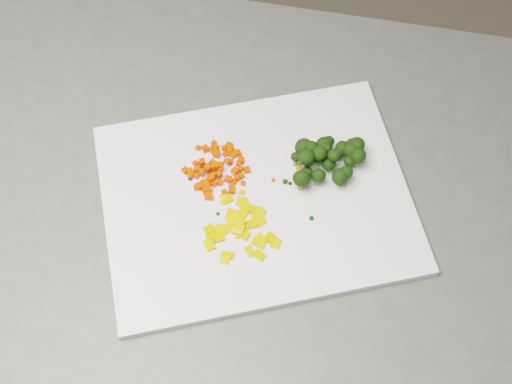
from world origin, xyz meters
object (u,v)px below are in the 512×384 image
at_px(pepper_pile, 240,227).
at_px(carrot_pile, 216,166).
at_px(counter_block, 266,309).
at_px(cutting_board, 256,198).
at_px(broccoli_pile, 320,154).

bearing_deg(pepper_pile, carrot_pile, 135.52).
distance_m(carrot_pile, pepper_pile, 0.10).
bearing_deg(counter_block, cutting_board, -120.31).
relative_size(counter_block, carrot_pile, 10.97).
xyz_separation_m(carrot_pile, broccoli_pile, (0.13, 0.07, 0.01)).
bearing_deg(cutting_board, broccoli_pile, 55.83).
height_order(cutting_board, broccoli_pile, broccoli_pile).
bearing_deg(pepper_pile, cutting_board, 92.40).
height_order(cutting_board, pepper_pile, pepper_pile).
xyz_separation_m(cutting_board, pepper_pile, (0.00, -0.06, 0.01)).
relative_size(cutting_board, broccoli_pile, 3.75).
relative_size(cutting_board, pepper_pile, 3.88).
distance_m(counter_block, broccoli_pile, 0.49).
xyz_separation_m(counter_block, pepper_pile, (-0.01, -0.08, 0.47)).
height_order(counter_block, broccoli_pile, broccoli_pile).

